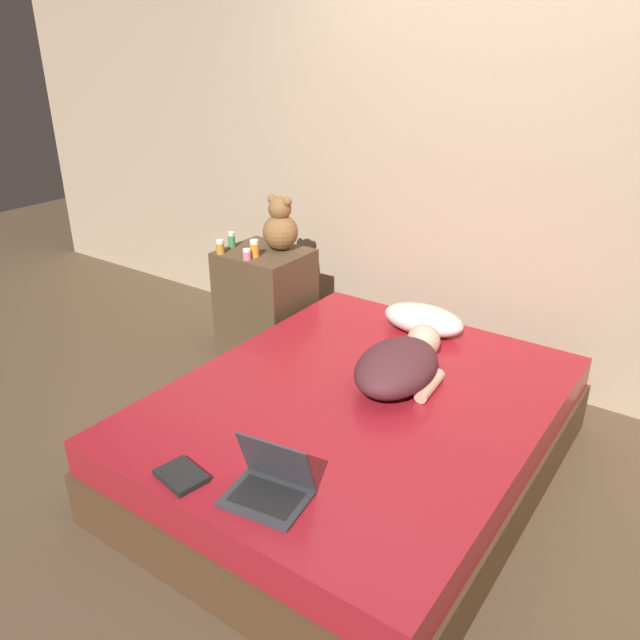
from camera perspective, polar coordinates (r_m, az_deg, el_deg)
name	(u,v)px	position (r m, az deg, el deg)	size (l,w,h in m)	color
ground_plane	(356,469)	(3.10, 3.31, -13.47)	(12.00, 12.00, 0.00)	brown
wall_back	(486,157)	(3.65, 14.94, 14.23)	(8.00, 0.06, 2.60)	tan
bed	(357,434)	(2.97, 3.41, -10.34)	(1.60, 2.01, 0.42)	#4C331E
nightstand	(266,304)	(3.96, -4.97, 1.42)	(0.50, 0.45, 0.71)	brown
pillow	(423,319)	(3.46, 9.43, 0.06)	(0.46, 0.27, 0.15)	beige
person_lying	(401,364)	(2.93, 7.39, -4.00)	(0.40, 0.71, 0.20)	#4C2328
laptop	(270,484)	(2.28, -4.60, -14.75)	(0.32, 0.26, 0.22)	#333338
teddy_bear	(280,226)	(3.83, -3.65, 8.54)	(0.22, 0.22, 0.33)	brown
bottle_green	(232,240)	(3.92, -8.09, 7.26)	(0.04, 0.04, 0.10)	#3D8E4C
bottle_pink	(247,254)	(3.69, -6.71, 5.97)	(0.05, 0.05, 0.07)	pink
bottle_amber	(220,247)	(3.81, -9.12, 6.60)	(0.05, 0.05, 0.08)	gold
bottle_orange	(254,249)	(3.73, -6.02, 6.50)	(0.05, 0.05, 0.10)	orange
book	(181,476)	(2.42, -12.56, -13.73)	(0.20, 0.17, 0.02)	black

